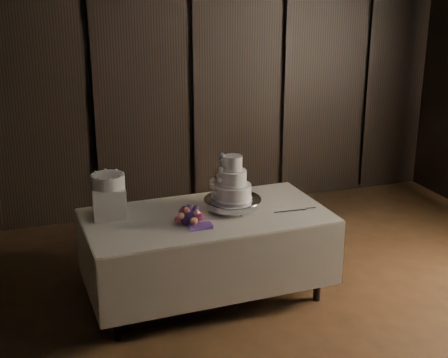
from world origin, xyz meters
TOP-DOWN VIEW (x-y plane):
  - room at (0.00, 0.00)m, footprint 6.08×7.08m
  - display_table at (-0.52, 1.41)m, footprint 2.02×1.10m
  - cake_stand at (-0.28, 1.46)m, footprint 0.51×0.51m
  - wedding_cake at (-0.31, 1.45)m, footprint 0.35×0.31m
  - bouquet at (-0.70, 1.27)m, footprint 0.29×0.39m
  - box_pedestal at (-1.28, 1.63)m, footprint 0.28×0.28m
  - small_cake at (-1.28, 1.63)m, footprint 0.31×0.31m
  - cake_knife at (0.15, 1.25)m, footprint 0.37×0.05m

SIDE VIEW (x-z plane):
  - display_table at x=-0.52m, z-range 0.04..0.80m
  - cake_knife at x=0.15m, z-range 0.76..0.77m
  - cake_stand at x=-0.28m, z-range 0.76..0.85m
  - bouquet at x=-0.70m, z-range 0.73..0.92m
  - box_pedestal at x=-1.28m, z-range 0.76..1.01m
  - wedding_cake at x=-0.31m, z-range 0.81..1.19m
  - small_cake at x=-1.28m, z-range 1.01..1.12m
  - room at x=0.00m, z-range -0.04..3.04m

